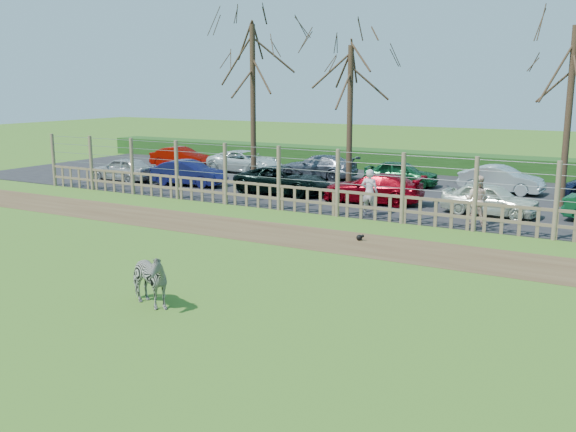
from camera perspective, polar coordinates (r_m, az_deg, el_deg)
The scene contains 22 objects.
ground at distance 17.13m, azimuth -7.06°, elevation -4.75°, with size 120.00×120.00×0.00m, color olive.
dirt_strip at distance 20.79m, azimuth 0.30°, elevation -1.72°, with size 34.00×2.80×0.01m, color brown.
asphalt at distance 29.76m, azimuth 9.70°, elevation 2.21°, with size 44.00×13.00×0.04m, color #232326.
hedge at distance 36.30m, azimuth 13.49°, elevation 4.57°, with size 46.00×2.00×1.10m, color #1E4716.
fence at distance 23.69m, azimuth 4.42°, elevation 1.87°, with size 30.16×0.16×2.50m.
tree_left at distance 30.44m, azimuth -3.17°, elevation 13.13°, with size 4.80×4.80×7.88m.
tree_mid at distance 29.19m, azimuth 5.57°, elevation 11.69°, with size 4.80×4.80×6.83m.
tree_right at distance 27.34m, azimuth 23.94°, elevation 11.57°, with size 4.80×4.80×7.35m.
zebra at distance 14.41m, azimuth -12.49°, elevation -5.49°, with size 0.68×1.49×1.26m, color gray.
visitor_a at distance 23.80m, azimuth 7.25°, elevation 2.10°, with size 0.63×0.41×1.72m, color beige.
visitor_b at distance 22.96m, azimuth 16.44°, elevation 1.36°, with size 0.84×0.65×1.72m, color beige.
crow at distance 20.19m, azimuth 6.39°, elevation -1.91°, with size 0.26×0.19×0.21m.
car_0 at distance 33.27m, azimuth -14.46°, elevation 4.06°, with size 1.42×3.52×1.20m, color #B6B6B5.
car_1 at distance 31.12m, azimuth -8.82°, elevation 3.80°, with size 1.27×3.64×1.20m, color #12154C.
car_2 at distance 28.38m, azimuth -0.46°, elevation 3.19°, with size 1.99×4.32×1.20m, color black.
car_3 at distance 26.46m, azimuth 7.58°, elevation 2.47°, with size 1.68×4.13×1.20m, color maroon.
car_4 at distance 24.85m, azimuth 17.54°, elevation 1.44°, with size 1.42×3.52×1.20m, color silver.
car_7 at distance 37.89m, azimuth -9.50°, elevation 5.15°, with size 1.27×3.64×1.20m, color #8F0A02.
car_8 at distance 35.47m, azimuth -3.82°, elevation 4.85°, with size 1.99×4.32×1.20m, color silver.
car_9 at distance 33.27m, azimuth 2.70°, elevation 4.42°, with size 1.68×4.13×1.20m, color slate.
car_10 at distance 31.13m, azimuth 10.02°, elevation 3.76°, with size 1.42×3.52×1.20m, color #14542A.
car_11 at distance 30.22m, azimuth 18.42°, elevation 3.11°, with size 1.27×3.64×1.20m, color #AEBFBF.
Camera 1 is at (9.82, -13.19, 4.80)m, focal length 40.00 mm.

